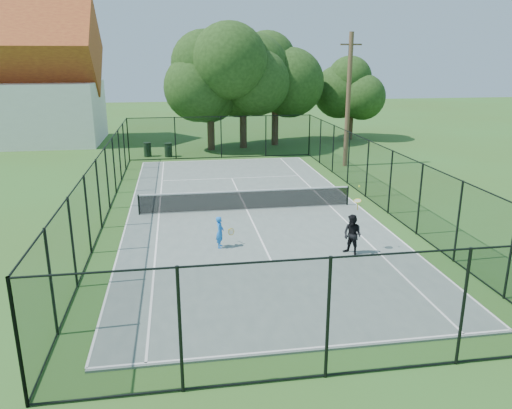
{
  "coord_description": "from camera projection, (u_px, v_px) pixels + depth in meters",
  "views": [
    {
      "loc": [
        -3.13,
        -22.49,
        7.11
      ],
      "look_at": [
        -0.02,
        -3.0,
        1.2
      ],
      "focal_mm": 35.0,
      "sensor_mm": 36.0,
      "label": 1
    }
  ],
  "objects": [
    {
      "name": "ground",
      "position": [
        247.0,
        211.0,
        23.79
      ],
      "size": [
        120.0,
        120.0,
        0.0
      ],
      "primitive_type": "plane",
      "color": "#36551D"
    },
    {
      "name": "fence",
      "position": [
        246.0,
        180.0,
        23.36
      ],
      "size": [
        13.1,
        26.1,
        3.0
      ],
      "color": "black",
      "rests_on": "ground"
    },
    {
      "name": "tennis_court",
      "position": [
        247.0,
        210.0,
        23.78
      ],
      "size": [
        11.0,
        24.0,
        0.06
      ],
      "primitive_type": "cube",
      "color": "#586762",
      "rests_on": "ground"
    },
    {
      "name": "utility_pole",
      "position": [
        348.0,
        100.0,
        32.26
      ],
      "size": [
        1.4,
        0.3,
        8.54
      ],
      "color": "#4C3823",
      "rests_on": "ground"
    },
    {
      "name": "tree_near_right",
      "position": [
        276.0,
        75.0,
        39.78
      ],
      "size": [
        6.42,
        6.42,
        8.86
      ],
      "color": "#332114",
      "rests_on": "ground"
    },
    {
      "name": "trash_bin_right",
      "position": [
        168.0,
        150.0,
        36.36
      ],
      "size": [
        0.58,
        0.58,
        1.01
      ],
      "color": "black",
      "rests_on": "ground"
    },
    {
      "name": "player_black",
      "position": [
        352.0,
        235.0,
        18.21
      ],
      "size": [
        0.9,
        0.96,
        2.53
      ],
      "color": "black",
      "rests_on": "tennis_court"
    },
    {
      "name": "tree_far_right",
      "position": [
        351.0,
        93.0,
        43.11
      ],
      "size": [
        4.87,
        4.87,
        6.45
      ],
      "color": "#332114",
      "rests_on": "ground"
    },
    {
      "name": "building",
      "position": [
        2.0,
        83.0,
        40.63
      ],
      "size": [
        15.3,
        8.15,
        11.87
      ],
      "color": "silver",
      "rests_on": "ground"
    },
    {
      "name": "tennis_net",
      "position": [
        247.0,
        199.0,
        23.62
      ],
      "size": [
        10.08,
        0.08,
        0.95
      ],
      "color": "black",
      "rests_on": "tennis_court"
    },
    {
      "name": "player_blue",
      "position": [
        220.0,
        232.0,
        18.94
      ],
      "size": [
        0.78,
        0.51,
        1.23
      ],
      "color": "blue",
      "rests_on": "tennis_court"
    },
    {
      "name": "tree_near_mid",
      "position": [
        243.0,
        80.0,
        38.6
      ],
      "size": [
        6.59,
        6.59,
        8.62
      ],
      "color": "#332114",
      "rests_on": "ground"
    },
    {
      "name": "tree_near_left",
      "position": [
        210.0,
        81.0,
        37.7
      ],
      "size": [
        6.56,
        6.56,
        8.56
      ],
      "color": "#332114",
      "rests_on": "ground"
    },
    {
      "name": "trash_bin_left",
      "position": [
        148.0,
        149.0,
        36.45
      ],
      "size": [
        0.58,
        0.58,
        1.02
      ],
      "color": "black",
      "rests_on": "ground"
    }
  ]
}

